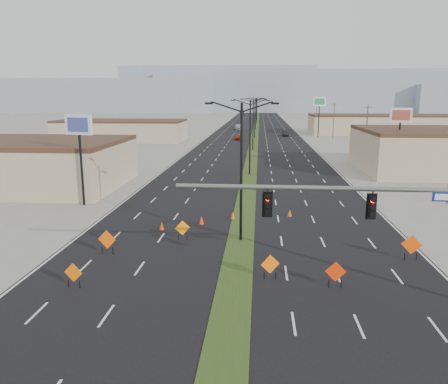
# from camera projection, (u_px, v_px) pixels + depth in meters

# --- Properties ---
(ground) EXTENTS (600.00, 600.00, 0.00)m
(ground) POSITION_uv_depth(u_px,v_px,m) (230.00, 321.00, 20.65)
(ground) COLOR gray
(ground) RESTS_ON ground
(road_surface) EXTENTS (25.00, 400.00, 0.02)m
(road_surface) POSITION_uv_depth(u_px,v_px,m) (255.00, 136.00, 118.03)
(road_surface) COLOR black
(road_surface) RESTS_ON ground
(median_strip) EXTENTS (2.00, 400.00, 0.04)m
(median_strip) POSITION_uv_depth(u_px,v_px,m) (255.00, 136.00, 118.03)
(median_strip) COLOR #234217
(median_strip) RESTS_ON ground
(building_sw_far) EXTENTS (30.00, 14.00, 4.50)m
(building_sw_far) POSITION_uv_depth(u_px,v_px,m) (122.00, 131.00, 105.46)
(building_sw_far) COLOR tan
(building_sw_far) RESTS_ON ground
(building_se_far) EXTENTS (44.00, 16.00, 5.00)m
(building_se_far) POSITION_uv_depth(u_px,v_px,m) (389.00, 125.00, 124.25)
(building_se_far) COLOR tan
(building_se_far) RESTS_ON ground
(mesa_west) EXTENTS (180.00, 50.00, 22.00)m
(mesa_west) POSITION_uv_depth(u_px,v_px,m) (84.00, 96.00, 300.39)
(mesa_west) COLOR #8A98AB
(mesa_west) RESTS_ON ground
(mesa_center) EXTENTS (220.00, 50.00, 28.00)m
(mesa_center) POSITION_uv_depth(u_px,v_px,m) (315.00, 92.00, 306.66)
(mesa_center) COLOR #8A98AB
(mesa_center) RESTS_ON ground
(mesa_backdrop) EXTENTS (140.00, 50.00, 32.00)m
(mesa_backdrop) POSITION_uv_depth(u_px,v_px,m) (219.00, 89.00, 331.21)
(mesa_backdrop) COLOR #8A98AB
(mesa_backdrop) RESTS_ON ground
(signal_mast) EXTENTS (16.30, 0.60, 8.00)m
(signal_mast) POSITION_uv_depth(u_px,v_px,m) (411.00, 216.00, 20.90)
(signal_mast) COLOR slate
(signal_mast) RESTS_ON ground
(streetlight_0) EXTENTS (5.15, 0.24, 10.02)m
(streetlight_0) POSITION_uv_depth(u_px,v_px,m) (241.00, 168.00, 31.18)
(streetlight_0) COLOR black
(streetlight_0) RESTS_ON ground
(streetlight_1) EXTENTS (5.15, 0.24, 10.02)m
(streetlight_1) POSITION_uv_depth(u_px,v_px,m) (250.00, 135.00, 58.45)
(streetlight_1) COLOR black
(streetlight_1) RESTS_ON ground
(streetlight_2) EXTENTS (5.15, 0.24, 10.02)m
(streetlight_2) POSITION_uv_depth(u_px,v_px,m) (253.00, 123.00, 85.71)
(streetlight_2) COLOR black
(streetlight_2) RESTS_ON ground
(streetlight_3) EXTENTS (5.15, 0.24, 10.02)m
(streetlight_3) POSITION_uv_depth(u_px,v_px,m) (255.00, 116.00, 112.98)
(streetlight_3) COLOR black
(streetlight_3) RESTS_ON ground
(streetlight_4) EXTENTS (5.15, 0.24, 10.02)m
(streetlight_4) POSITION_uv_depth(u_px,v_px,m) (256.00, 113.00, 140.25)
(streetlight_4) COLOR black
(streetlight_4) RESTS_ON ground
(streetlight_5) EXTENTS (5.15, 0.24, 10.02)m
(streetlight_5) POSITION_uv_depth(u_px,v_px,m) (256.00, 110.00, 167.51)
(streetlight_5) COLOR black
(streetlight_5) RESTS_ON ground
(streetlight_6) EXTENTS (5.15, 0.24, 10.02)m
(streetlight_6) POSITION_uv_depth(u_px,v_px,m) (257.00, 108.00, 194.78)
(streetlight_6) COLOR black
(streetlight_6) RESTS_ON ground
(utility_pole_1) EXTENTS (1.60, 0.20, 9.00)m
(utility_pole_1) POSITION_uv_depth(u_px,v_px,m) (367.00, 130.00, 76.51)
(utility_pole_1) COLOR #4C3823
(utility_pole_1) RESTS_ON ground
(utility_pole_2) EXTENTS (1.60, 0.20, 9.00)m
(utility_pole_2) POSITION_uv_depth(u_px,v_px,m) (334.00, 120.00, 110.59)
(utility_pole_2) COLOR #4C3823
(utility_pole_2) RESTS_ON ground
(utility_pole_3) EXTENTS (1.60, 0.20, 9.00)m
(utility_pole_3) POSITION_uv_depth(u_px,v_px,m) (316.00, 114.00, 144.68)
(utility_pole_3) COLOR #4C3823
(utility_pole_3) RESTS_ON ground
(car_left) EXTENTS (1.96, 4.23, 1.40)m
(car_left) POSITION_uv_depth(u_px,v_px,m) (239.00, 137.00, 107.73)
(car_left) COLOR #9C2411
(car_left) RESTS_ON ground
(car_mid) EXTENTS (1.78, 4.47, 1.45)m
(car_mid) POSITION_uv_depth(u_px,v_px,m) (285.00, 133.00, 117.98)
(car_mid) COLOR black
(car_mid) RESTS_ON ground
(car_far) EXTENTS (2.37, 5.72, 1.65)m
(car_far) POSITION_uv_depth(u_px,v_px,m) (238.00, 127.00, 141.77)
(car_far) COLOR #A8AEB2
(car_far) RESTS_ON ground
(construction_sign_0) EXTENTS (1.08, 0.21, 1.45)m
(construction_sign_0) POSITION_uv_depth(u_px,v_px,m) (73.00, 274.00, 24.09)
(construction_sign_0) COLOR #F36305
(construction_sign_0) RESTS_ON ground
(construction_sign_1) EXTENTS (1.27, 0.27, 1.71)m
(construction_sign_1) POSITION_uv_depth(u_px,v_px,m) (107.00, 240.00, 29.16)
(construction_sign_1) COLOR #FF5A05
(construction_sign_1) RESTS_ON ground
(construction_sign_2) EXTENTS (1.05, 0.46, 1.48)m
(construction_sign_2) POSITION_uv_depth(u_px,v_px,m) (182.00, 229.00, 32.24)
(construction_sign_2) COLOR orange
(construction_sign_2) RESTS_ON ground
(construction_sign_3) EXTENTS (1.09, 0.42, 1.52)m
(construction_sign_3) POSITION_uv_depth(u_px,v_px,m) (270.00, 265.00, 25.18)
(construction_sign_3) COLOR #FF6505
(construction_sign_3) RESTS_ON ground
(construction_sign_4) EXTENTS (1.16, 0.05, 1.54)m
(construction_sign_4) POSITION_uv_depth(u_px,v_px,m) (336.00, 273.00, 24.08)
(construction_sign_4) COLOR red
(construction_sign_4) RESTS_ON ground
(construction_sign_5) EXTENTS (1.28, 0.28, 1.73)m
(construction_sign_5) POSITION_uv_depth(u_px,v_px,m) (412.00, 245.00, 28.13)
(construction_sign_5) COLOR #FF4705
(construction_sign_5) RESTS_ON ground
(cone_0) EXTENTS (0.51, 0.51, 0.68)m
(cone_0) POSITION_uv_depth(u_px,v_px,m) (201.00, 220.00, 36.31)
(cone_0) COLOR #F93105
(cone_0) RESTS_ON ground
(cone_1) EXTENTS (0.50, 0.50, 0.65)m
(cone_1) POSITION_uv_depth(u_px,v_px,m) (233.00, 215.00, 37.86)
(cone_1) COLOR #D65004
(cone_1) RESTS_ON ground
(cone_2) EXTENTS (0.47, 0.47, 0.64)m
(cone_2) POSITION_uv_depth(u_px,v_px,m) (290.00, 213.00, 38.69)
(cone_2) COLOR #F74305
(cone_2) RESTS_ON ground
(cone_3) EXTENTS (0.41, 0.41, 0.64)m
(cone_3) POSITION_uv_depth(u_px,v_px,m) (162.00, 226.00, 34.80)
(cone_3) COLOR #DC3904
(cone_3) RESTS_ON ground
(pole_sign_west) EXTENTS (2.86, 1.09, 8.78)m
(pole_sign_west) POSITION_uv_depth(u_px,v_px,m) (79.00, 132.00, 41.35)
(pole_sign_west) COLOR black
(pole_sign_west) RESTS_ON ground
(pole_sign_east_near) EXTENTS (2.93, 0.51, 8.95)m
(pole_sign_east_near) POSITION_uv_depth(u_px,v_px,m) (400.00, 120.00, 59.42)
(pole_sign_east_near) COLOR black
(pole_sign_east_near) RESTS_ON ground
(pole_sign_east_far) EXTENTS (3.36, 1.15, 10.35)m
(pole_sign_east_far) POSITION_uv_depth(u_px,v_px,m) (319.00, 104.00, 112.01)
(pole_sign_east_far) COLOR black
(pole_sign_east_far) RESTS_ON ground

